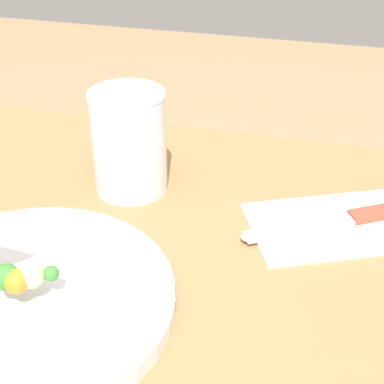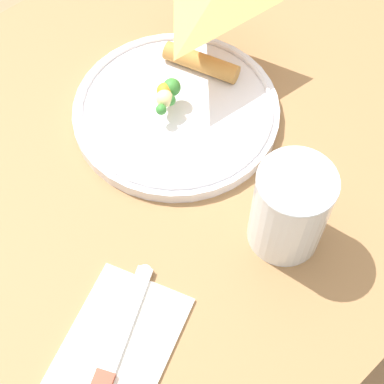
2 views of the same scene
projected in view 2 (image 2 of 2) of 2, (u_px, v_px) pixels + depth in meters
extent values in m
plane|color=#997A56|center=(206.00, 310.00, 1.38)|extent=(6.00, 6.00, 0.00)
cube|color=olive|center=(217.00, 118.00, 0.76)|extent=(1.00, 0.68, 0.03)
cube|color=#4C3823|center=(265.00, 39.00, 1.34)|extent=(0.06, 0.06, 0.71)
cylinder|color=white|center=(176.00, 111.00, 0.74)|extent=(0.26, 0.26, 0.02)
torus|color=white|center=(176.00, 106.00, 0.73)|extent=(0.24, 0.24, 0.01)
pyramid|color=tan|center=(175.00, 103.00, 0.72)|extent=(0.17, 0.15, 0.02)
cylinder|color=#C68942|center=(201.00, 62.00, 0.75)|extent=(0.06, 0.10, 0.02)
sphere|color=#EFDB93|center=(165.00, 98.00, 0.70)|extent=(0.02, 0.02, 0.02)
sphere|color=#388433|center=(161.00, 110.00, 0.70)|extent=(0.01, 0.01, 0.01)
sphere|color=#388433|center=(170.00, 100.00, 0.70)|extent=(0.01, 0.01, 0.01)
sphere|color=orange|center=(165.00, 91.00, 0.71)|extent=(0.02, 0.02, 0.02)
sphere|color=#388433|center=(172.00, 87.00, 0.71)|extent=(0.02, 0.02, 0.02)
cylinder|color=white|center=(290.00, 209.00, 0.61)|extent=(0.08, 0.08, 0.11)
cylinder|color=white|center=(288.00, 216.00, 0.62)|extent=(0.07, 0.07, 0.09)
torus|color=white|center=(298.00, 181.00, 0.56)|extent=(0.08, 0.08, 0.00)
cube|color=white|center=(115.00, 351.00, 0.59)|extent=(0.19, 0.16, 0.00)
cube|color=silver|center=(127.00, 317.00, 0.60)|extent=(0.11, 0.07, 0.00)
ellipsoid|color=silver|center=(144.00, 273.00, 0.63)|extent=(0.03, 0.02, 0.00)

